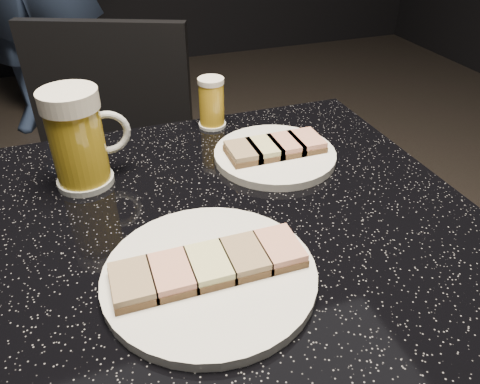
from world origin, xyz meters
The scene contains 8 objects.
plate_large centered at (-0.07, -0.10, 0.76)m, with size 0.26×0.26×0.01m, color white.
plate_small centered at (0.12, 0.15, 0.76)m, with size 0.21×0.21×0.01m, color white.
table centered at (0.00, 0.00, 0.51)m, with size 0.70×0.70×0.75m.
beer_mug centered at (-0.20, 0.18, 0.83)m, with size 0.13×0.09×0.16m.
beer_tumbler centered at (0.05, 0.31, 0.80)m, with size 0.05×0.05×0.10m.
chair centered at (-0.16, 0.57, 0.50)m, with size 0.55×0.55×0.88m.
canapes_on_plate_large centered at (-0.07, -0.10, 0.77)m, with size 0.23×0.07×0.02m.
canapes_on_plate_small centered at (0.12, 0.15, 0.77)m, with size 0.17×0.07×0.02m.
Camera 1 is at (-0.18, -0.50, 1.16)m, focal length 35.00 mm.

